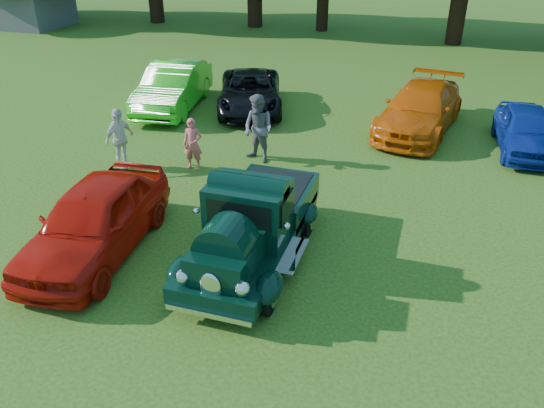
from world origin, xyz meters
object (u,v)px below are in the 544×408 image
(back_car_lime, at_px, (173,87))
(spectator_pink, at_px, (193,144))
(back_car_orange, at_px, (420,109))
(back_car_blue, at_px, (526,130))
(spectator_white, at_px, (120,139))
(red_convertible, at_px, (95,220))
(spectator_grey, at_px, (258,129))
(hero_pickup, at_px, (253,225))
(back_car_black, at_px, (250,92))

(back_car_lime, xyz_separation_m, spectator_pink, (3.00, -4.70, -0.07))
(back_car_lime, bearing_deg, back_car_orange, -6.55)
(back_car_blue, relative_size, spectator_white, 2.26)
(back_car_orange, height_order, spectator_white, spectator_white)
(back_car_lime, bearing_deg, spectator_pink, -66.38)
(red_convertible, xyz_separation_m, spectator_grey, (1.71, 5.57, 0.22))
(back_car_lime, distance_m, spectator_white, 5.36)
(back_car_blue, bearing_deg, spectator_white, -160.02)
(red_convertible, bearing_deg, back_car_orange, 52.65)
(hero_pickup, xyz_separation_m, spectator_white, (-5.10, 3.19, 0.07))
(back_car_lime, height_order, spectator_pink, back_car_lime)
(red_convertible, height_order, spectator_pink, red_convertible)
(red_convertible, relative_size, spectator_white, 2.59)
(red_convertible, height_order, back_car_orange, red_convertible)
(back_car_lime, relative_size, back_car_black, 1.02)
(back_car_black, bearing_deg, spectator_pink, -106.39)
(back_car_lime, relative_size, back_car_blue, 1.25)
(back_car_lime, relative_size, back_car_orange, 0.95)
(back_car_black, height_order, spectator_pink, spectator_pink)
(back_car_blue, bearing_deg, red_convertible, -139.97)
(back_car_black, relative_size, spectator_grey, 2.44)
(hero_pickup, relative_size, back_car_lime, 0.96)
(spectator_pink, relative_size, spectator_grey, 0.75)
(back_car_lime, relative_size, spectator_grey, 2.49)
(back_car_black, distance_m, spectator_pink, 5.45)
(hero_pickup, xyz_separation_m, back_car_blue, (5.94, 8.03, -0.13))
(spectator_white, bearing_deg, hero_pickup, -109.90)
(spectator_pink, relative_size, spectator_white, 0.85)
(back_car_lime, distance_m, spectator_grey, 5.85)
(red_convertible, distance_m, back_car_black, 9.95)
(red_convertible, relative_size, back_car_black, 0.93)
(back_car_black, xyz_separation_m, spectator_grey, (1.83, -4.38, 0.32))
(back_car_blue, bearing_deg, back_car_lime, 174.33)
(back_car_orange, relative_size, back_car_blue, 1.32)
(back_car_lime, distance_m, spectator_pink, 5.58)
(back_car_lime, xyz_separation_m, spectator_white, (1.01, -5.26, 0.06))
(hero_pickup, relative_size, back_car_orange, 0.91)
(back_car_black, bearing_deg, back_car_lime, 176.11)
(red_convertible, relative_size, spectator_grey, 2.28)
(red_convertible, distance_m, spectator_grey, 5.83)
(back_car_black, bearing_deg, hero_pickup, -88.88)
(back_car_orange, height_order, spectator_pink, back_car_orange)
(spectator_white, bearing_deg, spectator_grey, -53.38)
(hero_pickup, bearing_deg, back_car_orange, 72.69)
(back_car_orange, bearing_deg, spectator_grey, -127.34)
(red_convertible, distance_m, back_car_blue, 12.71)
(spectator_grey, relative_size, spectator_white, 1.14)
(back_car_blue, bearing_deg, spectator_pink, -158.38)
(back_car_lime, height_order, spectator_grey, spectator_grey)
(back_car_lime, distance_m, back_car_black, 2.85)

